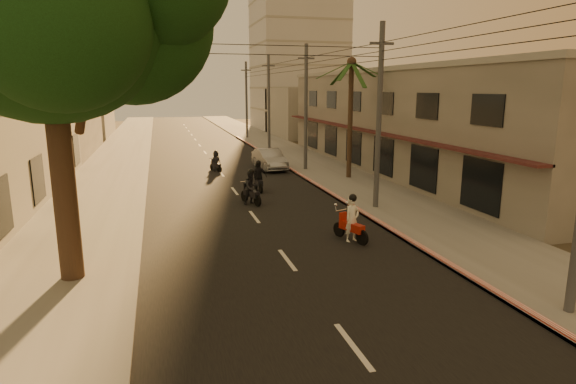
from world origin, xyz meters
name	(u,v)px	position (x,y,z in m)	size (l,w,h in m)	color
ground	(304,282)	(0.00, 0.00, 0.00)	(160.00, 160.00, 0.00)	#383023
road	(222,174)	(0.00, 20.00, 0.01)	(10.00, 140.00, 0.02)	black
sidewalk_right	(322,169)	(7.50, 20.00, 0.06)	(5.00, 140.00, 0.12)	slate
sidewalk_left	(109,178)	(-7.50, 20.00, 0.06)	(5.00, 140.00, 0.12)	slate
curb_stripe	(312,182)	(5.10, 15.00, 0.10)	(0.20, 60.00, 0.20)	red
shophouse_row	(416,121)	(13.95, 18.00, 3.65)	(8.80, 34.20, 7.30)	gray
distant_tower	(298,31)	(16.00, 56.00, 14.00)	(12.10, 12.10, 28.00)	#B7B5B2
palm_tree	(352,69)	(8.00, 16.00, 7.15)	(5.00, 5.00, 8.20)	black
utility_poles	(306,80)	(6.20, 20.00, 6.54)	(1.20, 48.26, 9.00)	#38383A
filler_right	(306,112)	(14.00, 45.00, 3.00)	(8.00, 14.00, 6.00)	gray
filler_left_near	(45,131)	(-14.00, 34.00, 2.20)	(8.00, 14.00, 4.40)	gray
filler_left_far	(75,108)	(-14.00, 52.00, 3.50)	(8.00, 14.00, 7.00)	gray
scooter_red	(352,220)	(3.02, 3.44, 0.86)	(1.04, 1.88, 1.93)	black
scooter_mid_a	(251,188)	(0.36, 10.59, 0.86)	(1.31, 1.84, 1.89)	black
scooter_mid_b	(258,178)	(1.36, 13.64, 0.83)	(1.05, 1.89, 1.86)	black
scooter_far_a	(216,162)	(-0.23, 21.15, 0.72)	(1.06, 1.50, 1.56)	black
parked_car	(269,159)	(3.75, 21.16, 0.76)	(1.91, 4.72, 1.52)	gray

